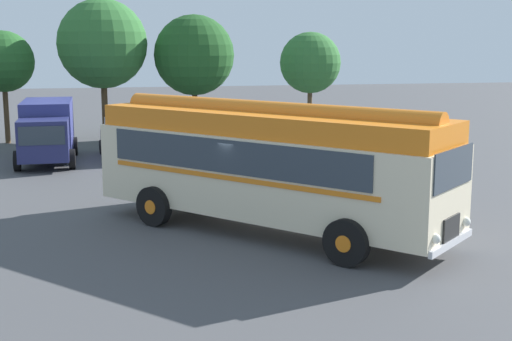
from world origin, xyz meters
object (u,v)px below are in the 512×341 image
Objects in this scene: vintage_bus at (268,162)px; car_mid_right at (252,137)px; car_mid_left at (191,137)px; box_van at (47,129)px; car_near_left at (126,138)px.

vintage_bus is 2.11× the size of car_mid_right.
car_mid_right is (2.10, 12.54, -1.05)m from vintage_bus.
vintage_bus reaches higher than car_mid_left.
car_mid_right is 0.75× the size of box_van.
box_van is at bearing 117.01° from vintage_bus.
car_mid_left is 6.09m from box_van.
car_mid_right is at bearing -7.01° from car_near_left.
box_van is (-6.07, -0.07, 0.52)m from car_mid_left.
car_mid_right is (2.61, -0.44, 0.00)m from car_mid_left.
car_mid_left is at bearing -4.59° from car_near_left.
car_near_left is 3.30m from box_van.
car_mid_left is (-0.51, 12.98, -1.05)m from vintage_bus.
car_near_left is 1.01× the size of car_mid_right.
vintage_bus is at bearing -75.82° from car_near_left.
car_near_left is 2.83m from car_mid_left.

